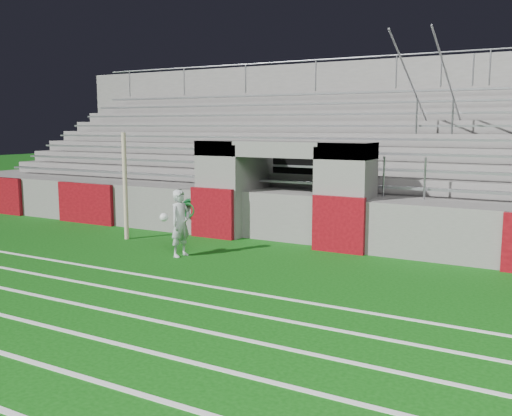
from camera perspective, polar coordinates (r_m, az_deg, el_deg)
The scene contains 5 objects.
ground at distance 12.07m, azimuth -5.07°, elevation -6.18°, with size 90.00×90.00×0.00m, color #0C4A0C.
field_post at distance 15.41m, azimuth -12.95°, elevation 2.13°, with size 0.12×0.12×2.83m, color #CAB296.
stadium_structure at distance 18.86m, azimuth 8.76°, elevation 3.56°, with size 26.00×8.48×5.42m.
goalkeeper_with_ball at distance 13.21m, azimuth -7.59°, elevation -1.51°, with size 0.66×0.60×1.55m.
hose_coil at distance 15.72m, azimuth -6.66°, elevation -0.07°, with size 0.52×0.14×0.54m.
Camera 1 is at (6.66, -9.61, 3.00)m, focal length 40.00 mm.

